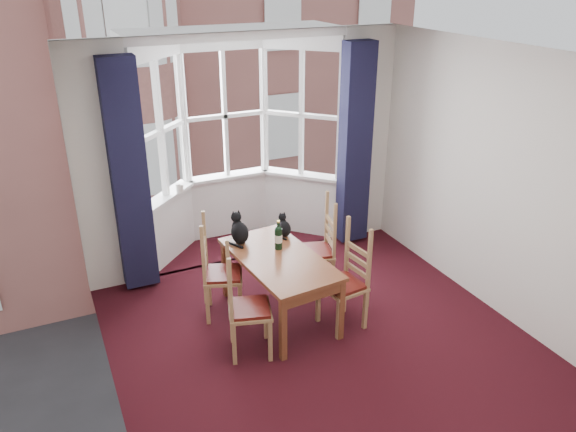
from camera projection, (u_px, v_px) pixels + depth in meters
floor at (332, 354)px, 5.47m from camera, size 4.50×4.50×0.00m
ceiling at (344, 60)px, 4.31m from camera, size 4.50×4.50×0.00m
wall_left at (100, 273)px, 4.13m from camera, size 0.00×4.50×4.50m
wall_right at (511, 189)px, 5.65m from camera, size 0.00×4.50×4.50m
wall_near at (542, 386)px, 3.03m from camera, size 4.00×0.00×4.00m
wall_back_pier_left at (105, 172)px, 6.13m from camera, size 0.70×0.12×2.80m
wall_back_pier_right at (363, 136)px, 7.38m from camera, size 0.70×0.12×2.80m
bay_window at (232, 141)px, 7.17m from camera, size 2.76×0.94×2.80m
curtain_left at (129, 178)px, 6.09m from camera, size 0.38×0.22×2.60m
curtain_right at (355, 146)px, 7.17m from camera, size 0.38×0.22×2.60m
dining_table at (279, 264)px, 5.82m from camera, size 0.89×1.48×0.71m
chair_left_near at (240, 311)px, 5.32m from camera, size 0.50×0.51×0.92m
chair_left_far at (214, 276)px, 5.92m from camera, size 0.52×0.53×0.92m
chair_right_near at (350, 283)px, 5.77m from camera, size 0.45×0.47×0.92m
chair_right_far at (322, 252)px, 6.40m from camera, size 0.49×0.51×0.92m
cat_left at (239, 231)px, 6.04m from camera, size 0.20×0.27×0.36m
cat_right at (284, 227)px, 6.20m from camera, size 0.15×0.20×0.27m
wine_bottle at (278, 237)px, 5.90m from camera, size 0.08×0.08×0.32m
candle_tall at (178, 189)px, 6.94m from camera, size 0.06×0.06×0.13m
candle_short at (181, 188)px, 6.99m from camera, size 0.06×0.06×0.10m
street at (77, 131)px, 34.64m from camera, size 80.00×80.00×0.00m
tenement_building at (103, 34)px, 16.41m from camera, size 18.40×7.80×15.20m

